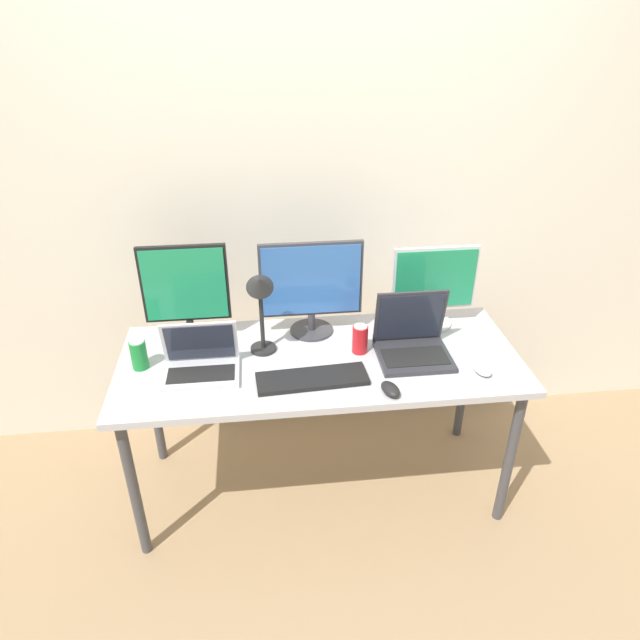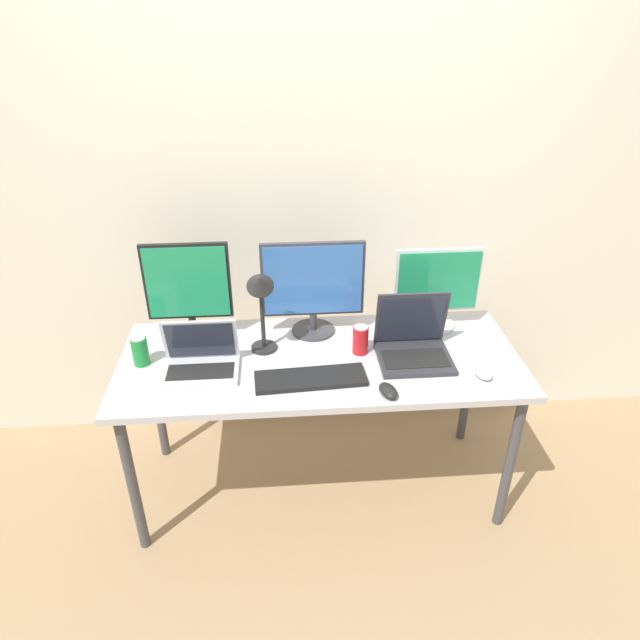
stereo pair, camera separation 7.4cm
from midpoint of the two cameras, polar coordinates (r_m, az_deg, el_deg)
ground_plane at (r=2.88m, az=0.77°, el=-16.13°), size 16.00×16.00×0.00m
wall_back at (r=2.70m, az=-0.20°, el=13.28°), size 7.00×0.08×2.60m
work_desk at (r=2.44m, az=0.87°, el=-5.02°), size 1.68×0.69×0.74m
monitor_left at (r=2.50m, az=-12.20°, el=2.86°), size 0.37×0.22×0.44m
monitor_center at (r=2.47m, az=0.15°, el=3.45°), size 0.45×0.19×0.43m
monitor_right at (r=2.59m, az=12.42°, el=3.22°), size 0.38×0.20×0.38m
laptop_silver at (r=2.34m, az=-10.95°, el=-3.89°), size 0.30×0.21×0.22m
laptop_secondary at (r=2.42m, az=10.16°, el=-2.27°), size 0.30×0.26×0.27m
keyboard_main at (r=2.26m, az=-0.01°, el=-5.88°), size 0.45×0.17×0.02m
mouse_by_keyboard at (r=2.38m, az=16.85°, el=-5.08°), size 0.08×0.11×0.04m
mouse_by_laptop at (r=2.20m, az=7.80°, el=-7.04°), size 0.09×0.12×0.04m
soda_can_near_keyboard at (r=2.43m, az=-16.72°, el=-2.98°), size 0.07×0.07×0.13m
soda_can_by_laptop at (r=2.41m, az=4.95°, el=-1.99°), size 0.07×0.07×0.13m
desk_lamp at (r=2.29m, az=-5.01°, el=2.24°), size 0.11×0.18×0.40m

